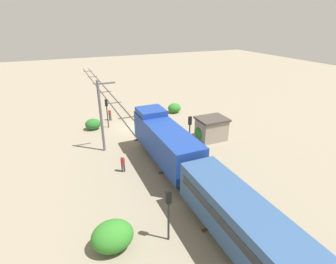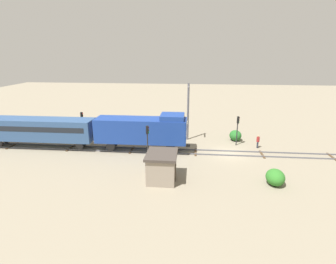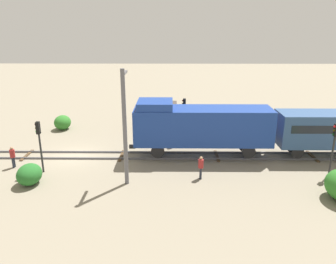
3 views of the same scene
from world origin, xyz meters
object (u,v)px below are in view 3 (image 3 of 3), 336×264
object	(u,v)px
catenary_mast	(125,125)
relay_hut	(163,117)
locomotive	(200,125)
worker_by_signal	(201,166)
traffic_signal_far	(334,140)
traffic_signal_near	(39,137)
worker_near_track	(13,155)
traffic_signal_mid	(184,112)

from	to	relation	value
catenary_mast	relay_hut	bearing A→B (deg)	170.05
locomotive	worker_by_signal	world-z (taller)	locomotive
locomotive	worker_by_signal	distance (m)	4.57
traffic_signal_far	traffic_signal_near	bearing A→B (deg)	-91.08
locomotive	traffic_signal_far	world-z (taller)	locomotive
traffic_signal_far	worker_near_track	bearing A→B (deg)	-92.90
catenary_mast	relay_hut	world-z (taller)	catenary_mast
worker_by_signal	relay_hut	world-z (taller)	relay_hut
locomotive	catenary_mast	bearing A→B (deg)	-47.74
locomotive	relay_hut	distance (m)	8.29
locomotive	traffic_signal_far	size ratio (longest dim) A/B	2.95
worker_near_track	traffic_signal_mid	bearing A→B (deg)	155.07
worker_by_signal	catenary_mast	world-z (taller)	catenary_mast
traffic_signal_mid	worker_near_track	world-z (taller)	traffic_signal_mid
traffic_signal_far	worker_by_signal	bearing A→B (deg)	-86.36
traffic_signal_mid	worker_by_signal	world-z (taller)	traffic_signal_mid
locomotive	relay_hut	size ratio (longest dim) A/B	3.31
traffic_signal_mid	locomotive	bearing A→B (deg)	19.36
traffic_signal_near	traffic_signal_far	xyz separation A→B (m)	(0.40, 21.13, 0.01)
traffic_signal_far	catenary_mast	size ratio (longest dim) A/B	0.50
traffic_signal_far	catenary_mast	distance (m)	14.74
traffic_signal_near	traffic_signal_mid	size ratio (longest dim) A/B	0.93
traffic_signal_far	catenary_mast	world-z (taller)	catenary_mast
traffic_signal_near	worker_near_track	xyz separation A→B (m)	(-0.80, -2.56, -1.74)
traffic_signal_near	worker_by_signal	world-z (taller)	traffic_signal_near
worker_near_track	relay_hut	world-z (taller)	relay_hut
worker_by_signal	worker_near_track	bearing A→B (deg)	-179.81
traffic_signal_far	worker_by_signal	world-z (taller)	traffic_signal_far
catenary_mast	traffic_signal_far	bearing A→B (deg)	95.23
worker_near_track	catenary_mast	distance (m)	9.96
traffic_signal_near	traffic_signal_far	distance (m)	21.14
locomotive	traffic_signal_mid	world-z (taller)	locomotive
worker_by_signal	relay_hut	distance (m)	12.08
relay_hut	worker_near_track	bearing A→B (deg)	-48.70
traffic_signal_far	relay_hut	world-z (taller)	traffic_signal_far
traffic_signal_near	worker_near_track	size ratio (longest dim) A/B	2.30
catenary_mast	worker_by_signal	bearing A→B (deg)	98.11
locomotive	traffic_signal_near	bearing A→B (deg)	-75.02
worker_near_track	catenary_mast	bearing A→B (deg)	115.94
traffic_signal_mid	traffic_signal_far	xyz separation A→B (m)	(7.00, 10.37, -0.19)
traffic_signal_near	catenary_mast	size ratio (longest dim) A/B	0.49
traffic_signal_near	worker_near_track	world-z (taller)	traffic_signal_near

